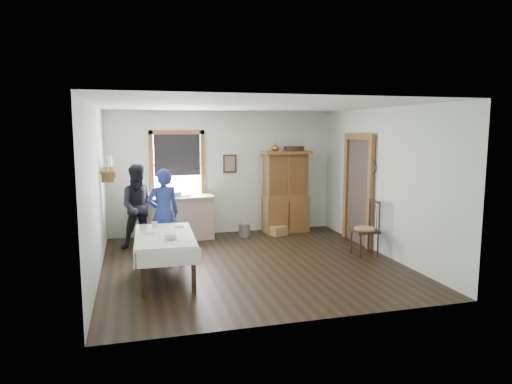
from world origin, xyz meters
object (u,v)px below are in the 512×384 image
(figure_dark, at_px, (140,210))
(dining_table, at_px, (165,256))
(spindle_chair, at_px, (365,228))
(work_counter, at_px, (175,218))
(woman_blue, at_px, (163,217))
(pail, at_px, (245,230))
(china_hutch, at_px, (286,192))
(wicker_basket, at_px, (279,231))

(figure_dark, bearing_deg, dining_table, -82.75)
(dining_table, distance_m, spindle_chair, 3.65)
(work_counter, xyz_separation_m, woman_blue, (-0.32, -1.33, 0.29))
(pail, xyz_separation_m, figure_dark, (-2.18, -0.42, 0.62))
(china_hutch, relative_size, figure_dark, 1.20)
(spindle_chair, distance_m, wicker_basket, 2.23)
(china_hutch, bearing_deg, dining_table, -140.32)
(china_hutch, bearing_deg, woman_blue, -155.30)
(pail, xyz_separation_m, wicker_basket, (0.75, -0.09, -0.04))
(wicker_basket, bearing_deg, dining_table, -138.98)
(spindle_chair, relative_size, woman_blue, 0.69)
(work_counter, distance_m, dining_table, 2.51)
(china_hutch, distance_m, woman_blue, 3.15)
(spindle_chair, bearing_deg, woman_blue, 170.17)
(china_hutch, bearing_deg, spindle_chair, -73.49)
(spindle_chair, bearing_deg, china_hutch, 111.85)
(dining_table, bearing_deg, wicker_basket, 41.02)
(china_hutch, relative_size, pail, 6.64)
(woman_blue, xyz_separation_m, figure_dark, (-0.39, 0.78, 0.01))
(woman_blue, bearing_deg, work_counter, -114.87)
(wicker_basket, xyz_separation_m, figure_dark, (-2.93, -0.33, 0.66))
(figure_dark, bearing_deg, work_counter, 35.24)
(work_counter, distance_m, pail, 1.51)
(dining_table, relative_size, figure_dark, 1.14)
(china_hutch, height_order, woman_blue, china_hutch)
(dining_table, height_order, figure_dark, figure_dark)
(work_counter, relative_size, wicker_basket, 4.78)
(pail, bearing_deg, wicker_basket, -6.82)
(spindle_chair, distance_m, pail, 2.72)
(woman_blue, bearing_deg, figure_dark, -74.93)
(dining_table, distance_m, wicker_basket, 3.47)
(china_hutch, relative_size, spindle_chair, 1.77)
(dining_table, relative_size, woman_blue, 1.16)
(work_counter, xyz_separation_m, china_hutch, (2.48, 0.10, 0.45))
(pail, relative_size, figure_dark, 0.18)
(china_hutch, distance_m, wicker_basket, 0.91)
(spindle_chair, relative_size, wicker_basket, 3.07)
(pail, bearing_deg, woman_blue, -146.01)
(china_hutch, xyz_separation_m, pail, (-1.01, -0.22, -0.77))
(figure_dark, bearing_deg, spindle_chair, -24.29)
(work_counter, bearing_deg, spindle_chair, -38.38)
(pail, bearing_deg, figure_dark, -168.98)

